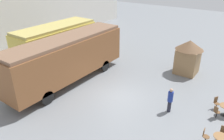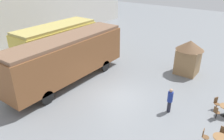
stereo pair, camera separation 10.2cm
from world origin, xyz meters
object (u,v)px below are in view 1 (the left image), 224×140
(passenger_coach_vintage, at_px, (57,41))
(ticket_kiosk, at_px, (188,55))
(visitor_person, at_px, (170,99))
(passenger_coach_wooden, at_px, (68,57))
(cafe_table_near, at_px, (220,140))

(passenger_coach_vintage, xyz_separation_m, ticket_kiosk, (5.01, -10.94, -0.53))
(visitor_person, distance_m, ticket_kiosk, 6.48)
(passenger_coach_vintage, distance_m, ticket_kiosk, 12.04)
(passenger_coach_wooden, height_order, ticket_kiosk, passenger_coach_wooden)
(cafe_table_near, bearing_deg, passenger_coach_vintage, 79.36)
(cafe_table_near, distance_m, visitor_person, 3.72)
(passenger_coach_wooden, bearing_deg, passenger_coach_vintage, 59.97)
(passenger_coach_vintage, bearing_deg, ticket_kiosk, -65.37)
(passenger_coach_vintage, relative_size, passenger_coach_wooden, 0.75)
(passenger_coach_wooden, bearing_deg, cafe_table_near, -93.69)
(passenger_coach_vintage, height_order, visitor_person, passenger_coach_vintage)
(visitor_person, height_order, ticket_kiosk, ticket_kiosk)
(passenger_coach_wooden, distance_m, visitor_person, 8.41)
(passenger_coach_vintage, distance_m, cafe_table_near, 15.68)
(ticket_kiosk, bearing_deg, passenger_coach_wooden, 134.55)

